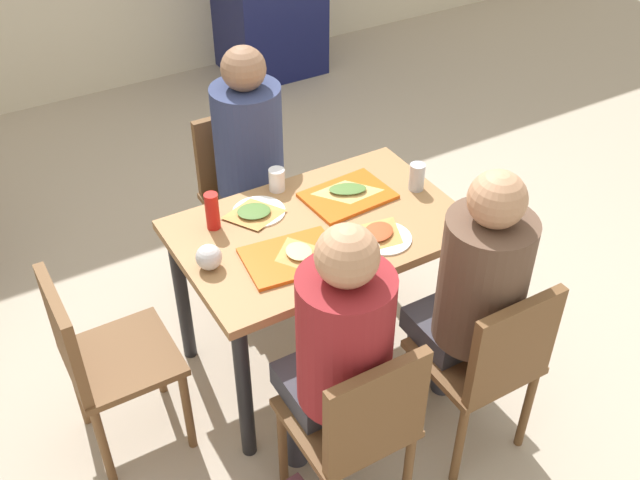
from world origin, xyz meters
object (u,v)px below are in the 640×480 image
Objects in this scene: person_in_brown_jacket at (474,289)px; main_table at (320,246)px; chair_left_end at (98,356)px; tray_red_near at (292,257)px; plastic_cup_b at (369,256)px; paper_plate_near_edge at (384,238)px; pizza_slice_c at (254,212)px; chair_near_right at (490,360)px; plastic_cup_a at (277,180)px; chair_far_side at (243,186)px; tray_red_far at (348,196)px; condiment_bottle at (212,211)px; soda_can at (417,177)px; chair_near_left at (359,423)px; pizza_slice_a at (299,253)px; person_in_red at (338,347)px; person_far_side at (253,156)px; paper_plate_center at (259,212)px; pizza_slice_b at (348,190)px; foil_bundle at (209,257)px.

main_table is at bearing 115.15° from person_in_brown_jacket.
chair_left_end reaches higher than main_table.
tray_red_near is 3.60× the size of plastic_cup_b.
tray_red_near is (-0.20, -0.13, 0.12)m from main_table.
pizza_slice_c is (-0.37, 0.40, 0.01)m from paper_plate_near_edge.
chair_near_right is 3.60× the size of pizza_slice_c.
chair_far_side is at bearing 86.23° from plastic_cup_a.
person_in_brown_jacket reaches higher than plastic_cup_b.
tray_red_far is 0.59m from condiment_bottle.
plastic_cup_a is 0.64m from plastic_cup_b.
soda_can reaches higher than chair_near_right.
tray_red_near is (0.09, 0.63, 0.25)m from chair_near_left.
tray_red_near is (0.76, -0.13, 0.25)m from chair_left_end.
pizza_slice_a is (-0.38, -0.25, 0.02)m from tray_red_far.
person_in_red is at bearing -42.50° from chair_left_end.
tray_red_near is 3.60× the size of plastic_cup_a.
person_in_brown_jacket is 0.99m from plastic_cup_a.
person_in_brown_jacket reaches higher than paper_plate_near_edge.
chair_near_right is at bearing -55.32° from condiment_bottle.
tray_red_near is 0.48m from plastic_cup_a.
chair_near_left is at bearing -101.90° from person_far_side.
paper_plate_center is 0.54m from paper_plate_near_edge.
soda_can reaches higher than chair_far_side.
pizza_slice_a is (0.03, -0.01, 0.02)m from tray_red_near.
plastic_cup_b is (0.03, -1.07, 0.30)m from chair_far_side.
main_table is at bearing -49.79° from paper_plate_center.
person_in_brown_jacket is 1.06m from condiment_bottle.
paper_plate_center is (-0.38, 0.09, -0.00)m from tray_red_far.
tray_red_far is 1.38× the size of pizza_slice_b.
tray_red_far is at bearing 28.94° from main_table.
pizza_slice_b is at bearing 11.71° from foil_bundle.
plastic_cup_b is 0.62× the size of condiment_bottle.
main_table is 0.91× the size of person_in_red.
pizza_slice_c is (0.76, 0.19, 0.26)m from chair_left_end.
plastic_cup_b is at bearing 131.06° from person_in_brown_jacket.
chair_near_right reaches higher than pizza_slice_c.
pizza_slice_a is 1.50× the size of soda_can.
chair_near_left is 0.28m from person_in_red.
chair_near_left is at bearing -100.56° from pizza_slice_a.
chair_far_side is 0.28m from person_far_side.
tray_red_far is 0.41m from pizza_slice_c.
soda_can is (0.20, 0.63, 0.06)m from person_in_brown_jacket.
person_in_red reaches higher than tray_red_near.
chair_near_left reaches higher than tray_red_near.
foil_bundle is (-0.29, 0.11, 0.04)m from tray_red_near.
paper_plate_center is at bearing 35.14° from foil_bundle.
paper_plate_near_edge is at bearing -11.06° from pizza_slice_a.
soda_can is (0.78, 0.78, 0.31)m from chair_near_left.
person_far_side reaches higher than condiment_bottle.
tray_red_far is at bearing -68.12° from person_far_side.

